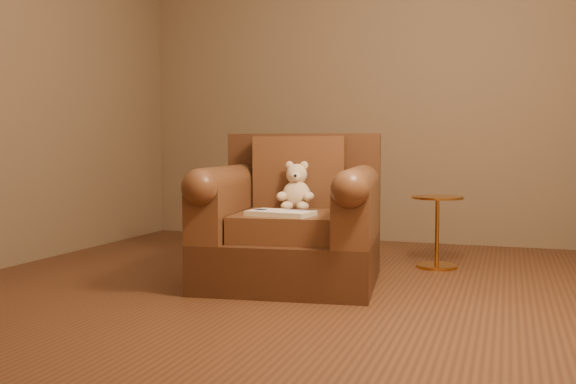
% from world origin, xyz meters
% --- Properties ---
extents(floor, '(4.00, 4.00, 0.00)m').
position_xyz_m(floor, '(0.00, 0.00, 0.00)').
color(floor, '#58331E').
rests_on(floor, ground).
extents(room, '(4.02, 4.02, 2.71)m').
position_xyz_m(room, '(0.00, 0.00, 1.71)').
color(room, '#79634A').
rests_on(room, ground).
extents(armchair, '(1.16, 1.12, 0.94)m').
position_xyz_m(armchair, '(0.05, 0.07, 0.36)').
color(armchair, '#422616').
rests_on(armchair, floor).
extents(teddy_bear, '(0.23, 0.26, 0.32)m').
position_xyz_m(teddy_bear, '(0.05, 0.15, 0.57)').
color(teddy_bear, beige).
rests_on(teddy_bear, armchair).
extents(guidebook, '(0.40, 0.27, 0.03)m').
position_xyz_m(guidebook, '(0.07, -0.21, 0.46)').
color(guidebook, beige).
rests_on(guidebook, armchair).
extents(side_table, '(0.36, 0.36, 0.50)m').
position_xyz_m(side_table, '(0.86, 0.84, 0.27)').
color(side_table, '#C58336').
rests_on(side_table, floor).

